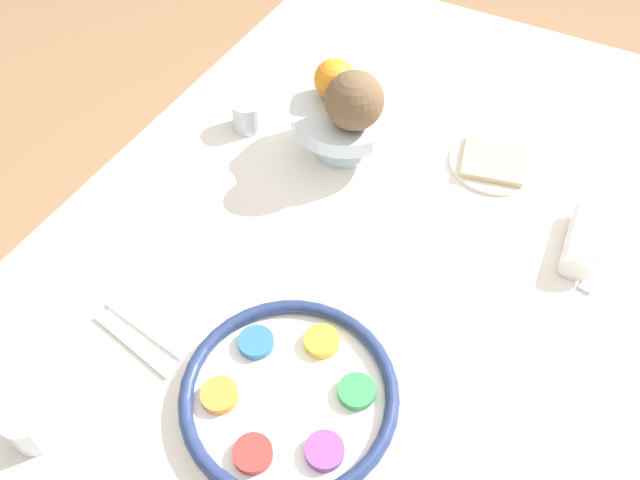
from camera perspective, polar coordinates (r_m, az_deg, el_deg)
The scene contains 13 objects.
ground_plane at distance 1.69m, azimuth 3.96°, elevation -16.19°, with size 8.00×8.00×0.00m, color #99704C.
dining_table at distance 1.36m, azimuth 4.82°, elevation -9.98°, with size 1.50×1.07×0.74m.
seder_plate at distance 0.88m, azimuth -2.92°, elevation -13.88°, with size 0.30×0.30×0.03m.
fruit_stand at distance 1.14m, azimuth 2.22°, elevation 11.08°, with size 0.20×0.20×0.10m.
orange_fruit at distance 1.13m, azimuth 1.32°, elevation 14.45°, with size 0.07×0.07×0.07m.
coconut at distance 1.06m, azimuth 3.15°, elevation 12.61°, with size 0.10×0.10×0.10m.
bread_plate at distance 1.20m, azimuth 15.54°, elevation 6.88°, with size 0.16×0.16×0.02m.
napkin_roll at distance 1.10m, azimuth 22.78°, elevation 0.08°, with size 0.15×0.06×0.05m.
cup_near at distance 0.92m, azimuth -24.88°, elevation -15.04°, with size 0.06×0.06×0.06m.
cup_mid at distance 1.24m, azimuth -6.60°, elevation 11.33°, with size 0.06×0.06×0.06m.
fork_left at distance 0.97m, azimuth -16.64°, elevation -9.01°, with size 0.05×0.16×0.01m.
fork_right at distance 0.98m, azimuth -15.55°, elevation -7.71°, with size 0.04×0.16×0.01m.
spoon at distance 1.11m, azimuth 24.40°, elevation -1.87°, with size 0.15×0.05×0.01m.
Camera 1 is at (-0.64, -0.21, 1.55)m, focal length 35.00 mm.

